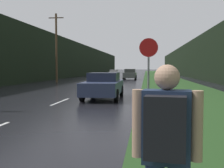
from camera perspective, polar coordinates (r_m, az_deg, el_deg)
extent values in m
cube|color=#26471E|center=(38.99, 10.79, 0.70)|extent=(6.00, 240.00, 0.02)
cube|color=silver|center=(14.74, -10.43, -3.55)|extent=(0.12, 3.00, 0.01)
cube|color=silver|center=(21.48, -4.84, -1.36)|extent=(0.12, 3.00, 0.01)
cube|color=black|center=(50.97, -9.45, 5.10)|extent=(2.00, 140.00, 6.75)
cube|color=black|center=(49.64, 17.01, 4.88)|extent=(2.00, 140.00, 6.47)
cylinder|color=#4C3823|center=(34.31, -11.24, 7.15)|extent=(0.24, 0.24, 8.16)
cube|color=#4C3823|center=(34.74, -11.31, 13.05)|extent=(1.80, 0.10, 0.10)
cylinder|color=slate|center=(9.82, 7.39, -0.73)|extent=(0.07, 0.07, 2.12)
cylinder|color=#B71414|center=(9.82, 7.45, 7.35)|extent=(0.65, 0.02, 0.65)
cube|color=navy|center=(2.56, 11.02, -8.50)|extent=(0.44, 0.29, 0.65)
sphere|color=tan|center=(2.50, 11.13, 1.35)|extent=(0.22, 0.22, 0.22)
cylinder|color=tan|center=(2.58, 5.22, -7.93)|extent=(0.10, 0.10, 0.61)
cylinder|color=tan|center=(2.55, 16.89, -8.18)|extent=(0.10, 0.10, 0.61)
cube|color=black|center=(2.35, 10.73, -8.74)|extent=(0.35, 0.22, 0.52)
cube|color=#2D3856|center=(15.83, -1.76, -0.68)|extent=(1.87, 4.75, 0.69)
cube|color=#1B2134|center=(16.03, -1.63, 1.46)|extent=(1.59, 2.14, 0.48)
cylinder|color=black|center=(14.28, 0.88, -2.37)|extent=(0.20, 0.67, 0.67)
cylinder|color=black|center=(14.58, -6.09, -2.27)|extent=(0.20, 0.67, 0.67)
cylinder|color=black|center=(17.20, 1.92, -1.41)|extent=(0.20, 0.67, 0.67)
cylinder|color=black|center=(17.45, -3.91, -1.34)|extent=(0.20, 0.67, 0.67)
cube|color=#4C514C|center=(41.39, 3.66, 1.82)|extent=(1.78, 4.48, 0.74)
cube|color=#2D302D|center=(41.60, 3.68, 2.70)|extent=(1.52, 2.02, 0.53)
cylinder|color=black|center=(39.97, 4.75, 1.28)|extent=(0.20, 0.68, 0.68)
cylinder|color=black|center=(40.07, 2.33, 1.30)|extent=(0.20, 0.68, 0.68)
cylinder|color=black|center=(42.74, 4.90, 1.41)|extent=(0.20, 0.68, 0.68)
cylinder|color=black|center=(42.84, 2.63, 1.43)|extent=(0.20, 0.68, 0.68)
cube|color=#BCBCBC|center=(55.84, 0.41, 2.18)|extent=(1.74, 4.54, 0.65)
cube|color=slate|center=(55.61, 0.39, 2.73)|extent=(1.48, 2.04, 0.43)
cylinder|color=black|center=(57.34, -0.25, 1.92)|extent=(0.20, 0.71, 0.71)
cylinder|color=black|center=(57.16, 1.39, 1.92)|extent=(0.20, 0.71, 0.71)
cylinder|color=black|center=(54.55, -0.62, 1.85)|extent=(0.20, 0.71, 0.71)
cylinder|color=black|center=(54.36, 1.11, 1.84)|extent=(0.20, 0.71, 0.71)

